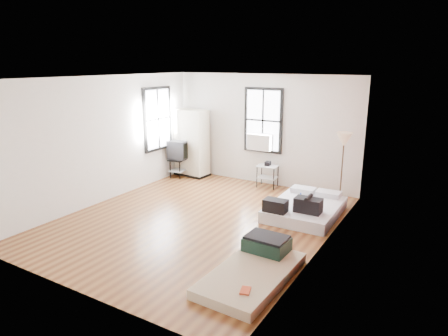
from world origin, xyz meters
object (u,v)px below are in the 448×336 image
Objects in this scene: mattress_main at (305,208)px; floor_lamp at (344,143)px; wardrobe at (192,143)px; tv_stand at (180,150)px; mattress_bare at (255,267)px; side_table at (268,170)px.

floor_lamp is at bearing 70.34° from mattress_main.
floor_lamp is at bearing 2.96° from wardrobe.
floor_lamp is 1.55× the size of tv_stand.
mattress_main is 0.97× the size of mattress_bare.
mattress_main reaches higher than mattress_bare.
wardrobe is 4.17m from floor_lamp.
tv_stand is at bearing 139.77° from mattress_bare.
wardrobe reaches higher than mattress_bare.
mattress_main is 1.75m from floor_lamp.
side_table is at bearing 135.88° from mattress_main.
mattress_main is at bearing -15.01° from wardrobe.
mattress_bare is (0.19, -2.67, -0.04)m from mattress_main.
wardrobe reaches higher than mattress_main.
tv_stand is at bearing -177.81° from floor_lamp.
mattress_bare is at bearing -41.16° from wardrobe.
floor_lamp is (4.15, -0.08, 0.44)m from wardrobe.
mattress_bare is at bearing -48.30° from tv_stand.
mattress_main is 4.14m from tv_stand.
mattress_bare is 4.08m from floor_lamp.
tv_stand is at bearing 163.94° from mattress_main.
tv_stand is at bearing -126.82° from wardrobe.
tv_stand reaches higher than mattress_bare.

